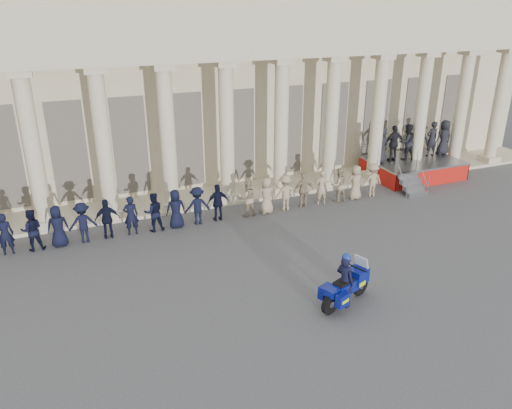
% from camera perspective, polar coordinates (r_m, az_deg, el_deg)
% --- Properties ---
extents(ground, '(90.00, 90.00, 0.00)m').
position_cam_1_polar(ground, '(15.90, 1.85, -10.47)').
color(ground, '#49494B').
rests_on(ground, ground).
extents(building, '(40.00, 12.50, 9.00)m').
position_cam_1_polar(building, '(27.79, -10.66, 13.53)').
color(building, '#C5B894').
rests_on(building, ground).
extents(officer_rank, '(21.98, 0.61, 1.61)m').
position_cam_1_polar(officer_rank, '(20.22, -11.49, -0.84)').
color(officer_rank, black).
rests_on(officer_rank, ground).
extents(reviewing_stand, '(4.91, 4.27, 2.77)m').
position_cam_1_polar(reviewing_stand, '(27.15, 17.50, 6.26)').
color(reviewing_stand, gray).
rests_on(reviewing_stand, ground).
extents(motorcycle, '(2.06, 1.25, 1.39)m').
position_cam_1_polar(motorcycle, '(15.51, 10.31, -9.18)').
color(motorcycle, black).
rests_on(motorcycle, ground).
extents(rider, '(0.60, 0.71, 1.76)m').
position_cam_1_polar(rider, '(15.28, 10.11, -8.47)').
color(rider, black).
rests_on(rider, ground).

